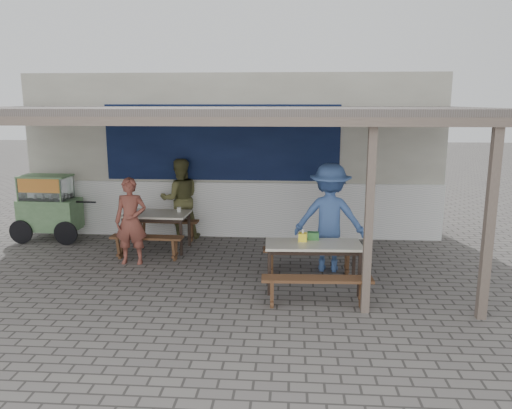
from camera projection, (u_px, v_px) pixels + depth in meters
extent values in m
plane|color=#645F5A|center=(210.00, 285.00, 8.07)|extent=(60.00, 60.00, 0.00)
cube|color=beige|center=(234.00, 154.00, 11.23)|extent=(9.00, 1.20, 3.50)
cube|color=white|center=(231.00, 210.00, 10.85)|extent=(9.00, 0.10, 1.20)
cube|color=#0F1E4A|center=(222.00, 143.00, 10.59)|extent=(5.00, 0.03, 1.60)
cube|color=#5C524F|center=(216.00, 111.00, 8.49)|extent=(9.00, 4.20, 0.12)
cube|color=#716255|center=(193.00, 121.00, 6.51)|extent=(9.00, 0.12, 0.12)
cube|color=#716255|center=(489.00, 222.00, 6.55)|extent=(0.12, 0.12, 2.70)
cube|color=#716255|center=(369.00, 219.00, 6.75)|extent=(0.11, 0.11, 2.70)
cube|color=beige|center=(157.00, 214.00, 9.85)|extent=(1.28, 0.81, 0.04)
cube|color=black|center=(157.00, 217.00, 9.86)|extent=(1.18, 0.71, 0.06)
cube|color=black|center=(124.00, 236.00, 9.66)|extent=(0.05, 0.05, 0.71)
cube|color=black|center=(181.00, 237.00, 9.55)|extent=(0.05, 0.05, 0.71)
cube|color=black|center=(135.00, 228.00, 10.30)|extent=(0.05, 0.05, 0.71)
cube|color=black|center=(189.00, 229.00, 10.18)|extent=(0.05, 0.05, 0.71)
cube|color=brown|center=(147.00, 237.00, 9.28)|extent=(1.36, 0.33, 0.04)
cube|color=brown|center=(120.00, 248.00, 9.38)|extent=(0.06, 0.28, 0.41)
cube|color=brown|center=(175.00, 250.00, 9.27)|extent=(0.06, 0.28, 0.41)
cube|color=brown|center=(166.00, 221.00, 10.54)|extent=(1.36, 0.33, 0.04)
cube|color=brown|center=(143.00, 231.00, 10.64)|extent=(0.06, 0.28, 0.41)
cube|color=brown|center=(191.00, 232.00, 10.53)|extent=(0.06, 0.28, 0.41)
cube|color=beige|center=(313.00, 245.00, 7.73)|extent=(1.51, 0.71, 0.04)
cube|color=black|center=(313.00, 248.00, 7.74)|extent=(1.40, 0.61, 0.06)
cube|color=black|center=(269.00, 273.00, 7.56)|extent=(0.05, 0.05, 0.71)
cube|color=black|center=(359.00, 274.00, 7.52)|extent=(0.05, 0.05, 0.71)
cube|color=black|center=(269.00, 262.00, 8.08)|extent=(0.05, 0.05, 0.71)
cube|color=black|center=(354.00, 263.00, 8.04)|extent=(0.05, 0.05, 0.71)
cube|color=brown|center=(317.00, 279.00, 7.09)|extent=(1.59, 0.35, 0.04)
cube|color=brown|center=(272.00, 293.00, 7.15)|extent=(0.06, 0.28, 0.41)
cube|color=brown|center=(362.00, 294.00, 7.11)|extent=(0.06, 0.28, 0.41)
cube|color=brown|center=(310.00, 250.00, 8.49)|extent=(1.59, 0.35, 0.04)
cube|color=brown|center=(272.00, 262.00, 8.55)|extent=(0.06, 0.28, 0.41)
cube|color=brown|center=(347.00, 263.00, 8.51)|extent=(0.06, 0.28, 0.41)
cube|color=#6A9462|center=(50.00, 214.00, 10.56)|extent=(1.23, 0.67, 0.62)
cube|color=#6A9462|center=(52.00, 229.00, 10.63)|extent=(1.18, 0.64, 0.04)
cylinder|color=black|center=(21.00, 232.00, 10.36)|extent=(0.50, 0.07, 0.50)
cylinder|color=black|center=(66.00, 233.00, 10.25)|extent=(0.50, 0.07, 0.50)
cube|color=silver|center=(46.00, 188.00, 10.46)|extent=(1.00, 0.57, 0.49)
cube|color=#6A9462|center=(45.00, 176.00, 10.41)|extent=(1.04, 0.61, 0.04)
cube|color=#C9482F|center=(38.00, 186.00, 10.16)|extent=(0.89, 0.05, 0.28)
cylinder|color=black|center=(81.00, 202.00, 10.43)|extent=(0.62, 0.06, 0.04)
imported|color=brown|center=(131.00, 221.00, 8.99)|extent=(0.59, 0.40, 1.58)
imported|color=brown|center=(180.00, 199.00, 10.66)|extent=(1.01, 0.89, 1.73)
imported|color=#4061A3|center=(330.00, 218.00, 8.61)|extent=(1.29, 0.83, 1.88)
cube|color=yellow|center=(303.00, 237.00, 7.84)|extent=(0.14, 0.14, 0.13)
cube|color=#337336|center=(313.00, 236.00, 7.93)|extent=(0.18, 0.13, 0.12)
cylinder|color=silver|center=(179.00, 209.00, 9.94)|extent=(0.08, 0.08, 0.09)
imported|color=silver|center=(140.00, 211.00, 9.89)|extent=(0.18, 0.18, 0.04)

